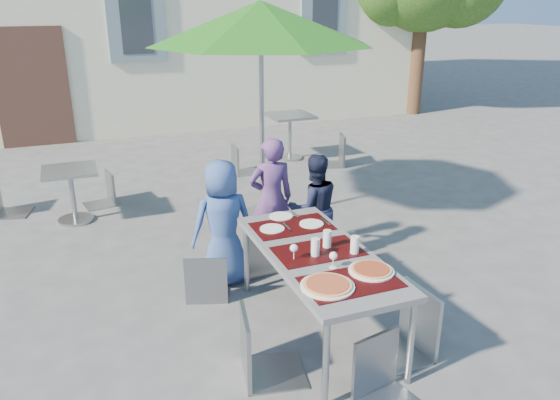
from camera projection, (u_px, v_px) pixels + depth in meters
name	position (u px, v px, depth m)	size (l,w,h in m)	color
ground	(277.00, 328.00, 4.72)	(90.00, 90.00, 0.00)	#49494C
dining_table	(318.00, 257.00, 4.44)	(0.80, 1.85, 0.76)	#4A494E
pizza_near_left	(327.00, 285.00, 3.87)	(0.39, 0.39, 0.03)	white
pizza_near_right	(371.00, 270.00, 4.08)	(0.34, 0.34, 0.03)	white
glassware	(329.00, 245.00, 4.35)	(0.56, 0.41, 0.15)	silver
place_settings	(289.00, 223.00, 4.96)	(0.63, 0.49, 0.01)	white
child_0	(223.00, 223.00, 5.28)	(0.62, 0.40, 1.27)	#355192
child_1	(271.00, 199.00, 5.81)	(0.49, 0.32, 1.34)	#593771
child_2	(314.00, 208.00, 5.78)	(0.57, 0.33, 1.18)	#171B34
chair_0	(205.00, 249.00, 5.00)	(0.50, 0.50, 0.89)	gray
chair_1	(260.00, 226.00, 5.49)	(0.45, 0.46, 0.90)	gray
chair_2	(331.00, 225.00, 5.39)	(0.43, 0.44, 0.97)	gray
chair_3	(259.00, 307.00, 3.92)	(0.53, 0.53, 1.02)	gray
chair_4	(412.00, 284.00, 4.19)	(0.49, 0.49, 1.05)	#92999E
chair_5	(388.00, 335.00, 3.70)	(0.48, 0.49, 0.92)	gray
patio_umbrella	(261.00, 25.00, 6.20)	(2.65, 2.65, 2.66)	#A1A3A9
cafe_table_0	(72.00, 187.00, 6.82)	(0.65, 0.65, 0.69)	#A1A3A9
bg_chair_r_0	(102.00, 170.00, 7.38)	(0.44, 0.44, 0.85)	gray
cafe_table_1	(290.00, 128.00, 9.48)	(0.74, 0.74, 0.79)	#A1A3A9
bg_chair_l_1	(240.00, 142.00, 8.69)	(0.41, 0.41, 0.89)	gray
bg_chair_r_1	(337.00, 132.00, 9.10)	(0.55, 0.55, 0.99)	gray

